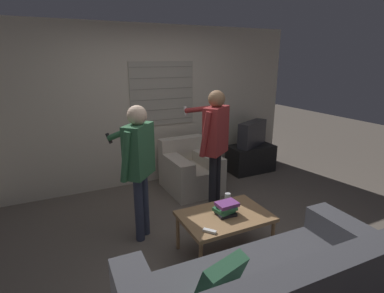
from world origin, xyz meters
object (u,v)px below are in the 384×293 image
at_px(person_left_standing, 138,158).
at_px(coffee_table, 225,218).
at_px(soda_can, 228,199).
at_px(floor_fan, 219,169).
at_px(person_right_standing, 215,137).
at_px(spare_remote, 210,231).
at_px(tv, 252,134).
at_px(armchair_beige, 190,170).
at_px(book_stack, 226,208).

bearing_deg(person_left_standing, coffee_table, -89.93).
bearing_deg(person_left_standing, soda_can, -75.09).
distance_m(person_left_standing, floor_fan, 2.20).
relative_size(person_right_standing, spare_remote, 13.13).
bearing_deg(person_left_standing, tv, -20.21).
bearing_deg(tv, person_right_standing, 11.24).
bearing_deg(armchair_beige, floor_fan, -170.24).
relative_size(person_left_standing, soda_can, 12.45).
bearing_deg(person_left_standing, floor_fan, -13.23).
height_order(book_stack, floor_fan, book_stack).
bearing_deg(soda_can, person_left_standing, 151.38).
height_order(coffee_table, person_right_standing, person_right_standing).
bearing_deg(spare_remote, tv, 6.77).
relative_size(person_left_standing, spare_remote, 12.44).
height_order(person_left_standing, spare_remote, person_left_standing).
xyz_separation_m(person_left_standing, soda_can, (0.87, -0.48, -0.47)).
distance_m(coffee_table, spare_remote, 0.38).
distance_m(person_right_standing, spare_remote, 1.43).
bearing_deg(person_right_standing, book_stack, -147.66).
height_order(coffee_table, spare_remote, spare_remote).
height_order(person_right_standing, floor_fan, person_right_standing).
height_order(tv, person_left_standing, person_left_standing).
xyz_separation_m(coffee_table, soda_can, (0.16, 0.20, 0.11)).
bearing_deg(armchair_beige, tv, -172.63).
bearing_deg(coffee_table, floor_fan, 61.06).
bearing_deg(soda_can, coffee_table, -128.26).
bearing_deg(person_right_standing, soda_can, -142.72).
relative_size(coffee_table, book_stack, 3.77).
distance_m(tv, book_stack, 2.56).
bearing_deg(floor_fan, armchair_beige, -168.85).
relative_size(tv, soda_can, 5.71).
height_order(tv, person_right_standing, person_right_standing).
bearing_deg(book_stack, tv, 47.50).
distance_m(coffee_table, person_right_standing, 1.16).
relative_size(armchair_beige, person_right_standing, 0.54).
distance_m(armchair_beige, person_left_standing, 1.63).
bearing_deg(floor_fan, spare_remote, -122.82).
bearing_deg(book_stack, floor_fan, 61.24).
xyz_separation_m(coffee_table, person_right_standing, (0.38, 0.89, 0.64)).
relative_size(person_right_standing, floor_fan, 4.33).
relative_size(book_stack, spare_remote, 1.96).
bearing_deg(book_stack, armchair_beige, 77.52).
relative_size(coffee_table, tv, 1.30).
distance_m(soda_can, spare_remote, 0.63).
bearing_deg(coffee_table, armchair_beige, 77.22).
xyz_separation_m(book_stack, floor_fan, (0.98, 1.79, -0.34)).
bearing_deg(spare_remote, floor_fan, 18.06).
xyz_separation_m(armchair_beige, soda_can, (-0.22, -1.48, 0.21)).
height_order(soda_can, spare_remote, soda_can).
height_order(coffee_table, soda_can, soda_can).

